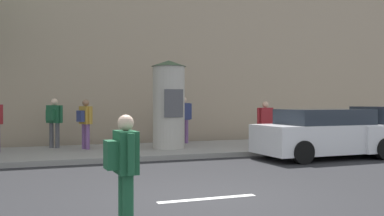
{
  "coord_description": "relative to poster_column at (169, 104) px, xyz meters",
  "views": [
    {
      "loc": [
        -2.89,
        -6.92,
        1.66
      ],
      "look_at": [
        0.46,
        2.0,
        1.54
      ],
      "focal_mm": 40.81,
      "sensor_mm": 36.0,
      "label": 1
    }
  ],
  "objects": [
    {
      "name": "ground_plane",
      "position": [
        -1.45,
        -6.8,
        -1.62
      ],
      "size": [
        80.0,
        80.0,
        0.0
      ],
      "primitive_type": "plane",
      "color": "#232326"
    },
    {
      "name": "sidewalk_curb",
      "position": [
        -1.45,
        0.2,
        -1.54
      ],
      "size": [
        36.0,
        4.0,
        0.15
      ],
      "primitive_type": "cube",
      "color": "gray",
      "rests_on": "ground_plane"
    },
    {
      "name": "lane_markings",
      "position": [
        -1.45,
        -6.8,
        -1.62
      ],
      "size": [
        25.8,
        0.16,
        0.01
      ],
      "color": "silver",
      "rests_on": "ground_plane"
    },
    {
      "name": "building_backdrop",
      "position": [
        -1.45,
        5.2,
        3.23
      ],
      "size": [
        36.0,
        5.0,
        9.69
      ],
      "primitive_type": "cube",
      "color": "tan",
      "rests_on": "ground_plane"
    },
    {
      "name": "poster_column",
      "position": [
        0.0,
        0.0,
        0.0
      ],
      "size": [
        1.16,
        1.16,
        2.9
      ],
      "color": "#B2ADA3",
      "rests_on": "sidewalk_curb"
    },
    {
      "name": "pedestrian_in_light_jacket",
      "position": [
        -3.2,
        -8.24,
        -0.72
      ],
      "size": [
        0.39,
        0.63,
        1.51
      ],
      "color": "#1E5938",
      "rests_on": "ground_plane"
    },
    {
      "name": "pedestrian_in_dark_shirt",
      "position": [
        -2.62,
        0.69,
        -0.51
      ],
      "size": [
        0.49,
        0.56,
        1.61
      ],
      "color": "#724C84",
      "rests_on": "sidewalk_curb"
    },
    {
      "name": "pedestrian_with_bag",
      "position": [
        1.05,
        1.53,
        -0.43
      ],
      "size": [
        0.64,
        0.4,
        1.73
      ],
      "color": "#724C84",
      "rests_on": "sidewalk_curb"
    },
    {
      "name": "pedestrian_in_red_top",
      "position": [
        3.09,
        -0.95,
        -0.56
      ],
      "size": [
        0.64,
        0.27,
        1.55
      ],
      "color": "#724C84",
      "rests_on": "sidewalk_curb"
    },
    {
      "name": "pedestrian_near_pole",
      "position": [
        -3.54,
        1.45,
        -0.48
      ],
      "size": [
        0.54,
        0.54,
        1.65
      ],
      "color": "#4C4C51",
      "rests_on": "sidewalk_curb"
    },
    {
      "name": "parked_car_red",
      "position": [
        4.13,
        -2.92,
        -0.9
      ],
      "size": [
        4.62,
        1.98,
        1.46
      ],
      "color": "silver",
      "rests_on": "ground_plane"
    }
  ]
}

